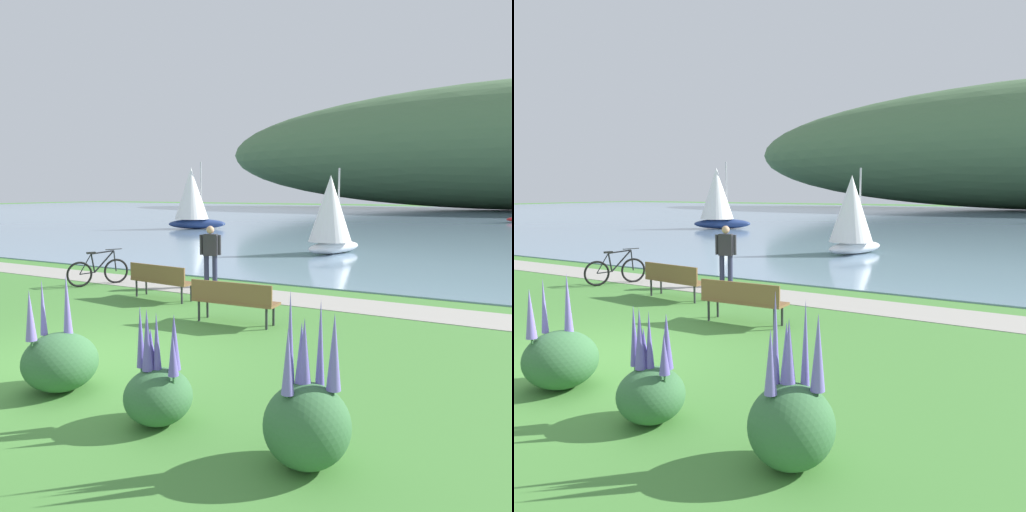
% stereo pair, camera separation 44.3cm
% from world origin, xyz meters
% --- Properties ---
extents(ground_plane, '(200.00, 200.00, 0.00)m').
position_xyz_m(ground_plane, '(0.00, 0.00, 0.00)').
color(ground_plane, '#478438').
extents(bay_water, '(180.00, 80.00, 0.04)m').
position_xyz_m(bay_water, '(0.00, 47.44, 0.02)').
color(bay_water, '#7A99B2').
rests_on(bay_water, ground).
extents(shoreline_path, '(60.00, 1.50, 0.01)m').
position_xyz_m(shoreline_path, '(0.00, 5.84, 0.01)').
color(shoreline_path, '#A39E93').
rests_on(shoreline_path, ground).
extents(park_bench_near_camera, '(1.84, 0.64, 0.88)m').
position_xyz_m(park_bench_near_camera, '(-1.91, 4.24, 0.52)').
color(park_bench_near_camera, brown).
rests_on(park_bench_near_camera, ground).
extents(park_bench_further_along, '(1.82, 0.56, 0.88)m').
position_xyz_m(park_bench_further_along, '(0.90, 3.05, 0.52)').
color(park_bench_further_along, brown).
rests_on(park_bench_further_along, ground).
extents(bicycle_leaning_near_bench, '(0.83, 1.62, 1.01)m').
position_xyz_m(bicycle_leaning_near_bench, '(-4.72, 4.92, 0.40)').
color(bicycle_leaning_near_bench, black).
rests_on(bicycle_leaning_near_bench, ground).
extents(person_at_shoreline, '(0.58, 0.33, 1.71)m').
position_xyz_m(person_at_shoreline, '(-1.78, 6.25, 0.98)').
color(person_at_shoreline, '#282D47').
rests_on(person_at_shoreline, ground).
extents(echium_bush_closest_to_camera, '(0.99, 0.99, 1.56)m').
position_xyz_m(echium_bush_closest_to_camera, '(0.64, -1.02, 0.42)').
color(echium_bush_closest_to_camera, '#386B3D').
rests_on(echium_bush_closest_to_camera, ground).
extents(echium_bush_beside_closest, '(0.86, 0.86, 1.72)m').
position_xyz_m(echium_bush_beside_closest, '(4.30, -1.22, 0.48)').
color(echium_bush_beside_closest, '#386B3D').
rests_on(echium_bush_beside_closest, ground).
extents(echium_bush_mid_cluster, '(0.79, 0.79, 1.36)m').
position_xyz_m(echium_bush_mid_cluster, '(2.44, -1.18, 0.40)').
color(echium_bush_mid_cluster, '#386B3D').
rests_on(echium_bush_mid_cluster, ground).
extents(sailboat_toward_hillside, '(3.93, 3.37, 4.65)m').
position_xyz_m(sailboat_toward_hillside, '(-15.03, 23.89, 2.23)').
color(sailboat_toward_hillside, navy).
rests_on(sailboat_toward_hillside, bay_water).
extents(sailboat_far_off, '(2.33, 3.16, 3.59)m').
position_xyz_m(sailboat_far_off, '(-1.40, 14.73, 1.73)').
color(sailboat_far_off, white).
rests_on(sailboat_far_off, bay_water).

